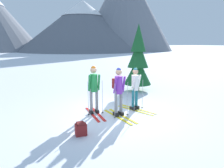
{
  "coord_description": "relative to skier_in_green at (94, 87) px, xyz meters",
  "views": [
    {
      "loc": [
        -2.78,
        -6.66,
        2.62
      ],
      "look_at": [
        0.24,
        0.52,
        1.05
      ],
      "focal_mm": 32.66,
      "sensor_mm": 36.0,
      "label": 1
    }
  ],
  "objects": [
    {
      "name": "skier_in_green",
      "position": [
        0.0,
        0.0,
        0.0
      ],
      "size": [
        0.61,
        1.67,
        1.81
      ],
      "color": "red",
      "rests_on": "ground"
    },
    {
      "name": "skier_in_white",
      "position": [
        1.64,
        -0.2,
        -0.12
      ],
      "size": [
        0.98,
        1.66,
        1.68
      ],
      "color": "yellow",
      "rests_on": "ground"
    },
    {
      "name": "pine_tree_near",
      "position": [
        3.46,
        2.77,
        0.64
      ],
      "size": [
        1.51,
        1.51,
        3.66
      ],
      "color": "#51381E",
      "rests_on": "ground"
    },
    {
      "name": "mountain_ridge_distant",
      "position": [
        -2.01,
        65.86,
        11.35
      ],
      "size": [
        103.48,
        50.29,
        29.29
      ],
      "color": "slate",
      "rests_on": "ground"
    },
    {
      "name": "ground_plane",
      "position": [
        0.55,
        -0.38,
        -1.03
      ],
      "size": [
        400.0,
        400.0,
        0.0
      ],
      "primitive_type": "plane",
      "color": "white"
    },
    {
      "name": "backpack_on_snow_front",
      "position": [
        -0.93,
        -1.64,
        -0.85
      ],
      "size": [
        0.33,
        0.28,
        0.38
      ],
      "color": "maroon",
      "rests_on": "ground"
    },
    {
      "name": "skier_in_purple",
      "position": [
        0.74,
        -0.59,
        -0.03
      ],
      "size": [
        0.6,
        1.78,
        1.78
      ],
      "color": "yellow",
      "rests_on": "ground"
    }
  ]
}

